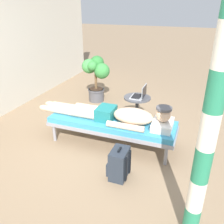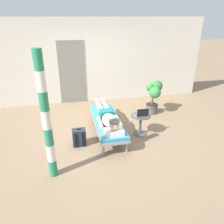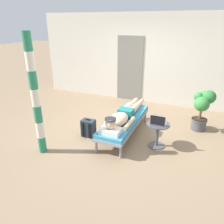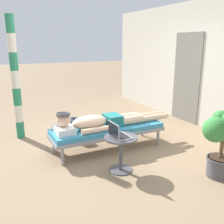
% 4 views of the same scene
% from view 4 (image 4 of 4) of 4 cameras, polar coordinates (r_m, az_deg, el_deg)
% --- Properties ---
extents(ground_plane, '(40.00, 40.00, 0.00)m').
position_cam_4_polar(ground_plane, '(4.71, -0.42, -7.31)').
color(ground_plane, '#8C7256').
extents(house_wall_back, '(7.60, 0.20, 2.70)m').
position_cam_4_polar(house_wall_back, '(5.73, 22.38, 9.57)').
color(house_wall_back, beige).
rests_on(house_wall_back, ground).
extents(house_door_panel, '(0.84, 0.03, 2.04)m').
position_cam_4_polar(house_door_panel, '(6.17, 16.45, 7.33)').
color(house_door_panel, slate).
rests_on(house_door_panel, ground).
extents(lounge_chair, '(0.62, 1.99, 0.42)m').
position_cam_4_polar(lounge_chair, '(4.41, -0.95, -4.08)').
color(lounge_chair, gray).
rests_on(lounge_chair, ground).
extents(person_reclining, '(0.53, 2.17, 0.33)m').
position_cam_4_polar(person_reclining, '(4.31, -2.21, -2.12)').
color(person_reclining, white).
rests_on(person_reclining, lounge_chair).
extents(side_table, '(0.48, 0.48, 0.52)m').
position_cam_4_polar(side_table, '(3.67, 1.96, -8.07)').
color(side_table, '#4C4C51').
rests_on(side_table, ground).
extents(laptop, '(0.31, 0.24, 0.23)m').
position_cam_4_polar(laptop, '(3.56, 1.27, -4.88)').
color(laptop, '#A5A8AD').
rests_on(laptop, side_table).
extents(backpack, '(0.30, 0.26, 0.42)m').
position_cam_4_polar(backpack, '(4.97, -8.49, -3.84)').
color(backpack, '#262D38').
rests_on(backpack, ground).
extents(potted_plant, '(0.48, 0.63, 1.00)m').
position_cam_4_polar(potted_plant, '(3.72, 23.93, -4.82)').
color(potted_plant, '#4C4C51').
rests_on(potted_plant, ground).
extents(porch_post, '(0.15, 0.15, 2.30)m').
position_cam_4_polar(porch_post, '(5.09, -20.92, 6.87)').
color(porch_post, '#267F59').
rests_on(porch_post, ground).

